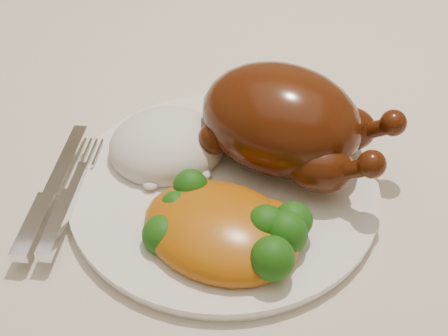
# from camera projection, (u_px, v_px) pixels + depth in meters

# --- Properties ---
(dining_table) EXTENTS (1.60, 0.90, 0.76)m
(dining_table) POSITION_uv_depth(u_px,v_px,m) (275.00, 139.00, 0.78)
(dining_table) COLOR brown
(dining_table) RESTS_ON floor
(tablecloth) EXTENTS (1.73, 1.03, 0.18)m
(tablecloth) POSITION_uv_depth(u_px,v_px,m) (278.00, 91.00, 0.73)
(tablecloth) COLOR beige
(tablecloth) RESTS_ON dining_table
(dinner_plate) EXTENTS (0.33, 0.33, 0.01)m
(dinner_plate) POSITION_uv_depth(u_px,v_px,m) (224.00, 189.00, 0.56)
(dinner_plate) COLOR white
(dinner_plate) RESTS_ON tablecloth
(roast_chicken) EXTENTS (0.20, 0.16, 0.09)m
(roast_chicken) POSITION_uv_depth(u_px,v_px,m) (285.00, 121.00, 0.55)
(roast_chicken) COLOR #4E1D08
(roast_chicken) RESTS_ON dinner_plate
(rice_mound) EXTENTS (0.14, 0.13, 0.06)m
(rice_mound) POSITION_uv_depth(u_px,v_px,m) (167.00, 146.00, 0.58)
(rice_mound) COLOR white
(rice_mound) RESTS_ON dinner_plate
(mac_and_cheese) EXTENTS (0.16, 0.14, 0.05)m
(mac_and_cheese) POSITION_uv_depth(u_px,v_px,m) (230.00, 230.00, 0.50)
(mac_and_cheese) COLOR #BB660C
(mac_and_cheese) RESTS_ON dinner_plate
(cutlery) EXTENTS (0.03, 0.17, 0.01)m
(cutlery) POSITION_uv_depth(u_px,v_px,m) (54.00, 204.00, 0.53)
(cutlery) COLOR silver
(cutlery) RESTS_ON dinner_plate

